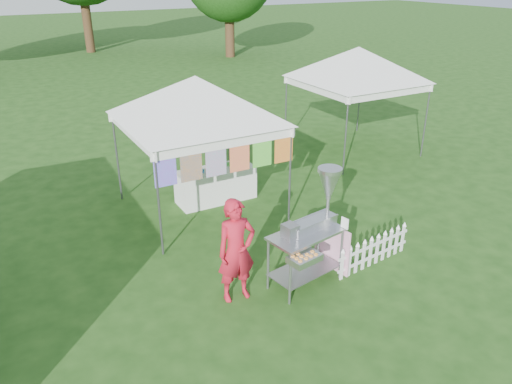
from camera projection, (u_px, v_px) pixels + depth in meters
ground at (285, 288)px, 8.49m from camera, size 120.00×120.00×0.00m
canopy_main at (195, 76)px, 10.03m from camera, size 4.24×4.24×3.45m
canopy_right at (359, 47)px, 13.68m from camera, size 4.24×4.24×3.45m
donut_cart at (316, 220)px, 8.27m from camera, size 1.45×1.18×1.99m
vendor at (236, 251)px, 7.92m from camera, size 0.67×0.46×1.77m
picket_fence at (374, 251)px, 9.05m from camera, size 1.79×0.24×0.56m
display_table at (216, 185)px, 11.56m from camera, size 1.80×0.70×0.78m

